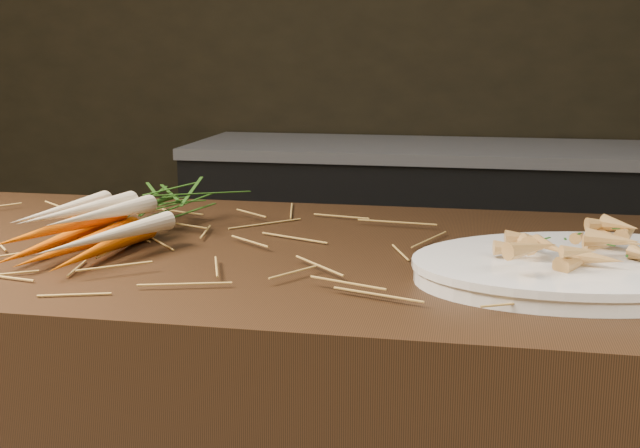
{
  "coord_description": "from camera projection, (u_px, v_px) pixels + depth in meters",
  "views": [
    {
      "loc": [
        0.44,
        -0.81,
        1.19
      ],
      "look_at": [
        0.25,
        0.2,
        0.96
      ],
      "focal_mm": 45.0,
      "sensor_mm": 36.0,
      "label": 1
    }
  ],
  "objects": [
    {
      "name": "back_counter",
      "position": [
        432.0,
        254.0,
        3.06
      ],
      "size": [
        1.82,
        0.62,
        0.84
      ],
      "color": "black",
      "rests_on": "ground"
    },
    {
      "name": "straw_bedding",
      "position": [
        172.0,
        237.0,
        1.21
      ],
      "size": [
        1.4,
        0.6,
        0.02
      ],
      "primitive_type": null,
      "color": "olive",
      "rests_on": "main_counter"
    },
    {
      "name": "root_veg_bunch",
      "position": [
        134.0,
        210.0,
        1.24
      ],
      "size": [
        0.21,
        0.49,
        0.09
      ],
      "rotation": [
        0.0,
        0.0,
        -0.19
      ],
      "color": "#C55300",
      "rests_on": "main_counter"
    },
    {
      "name": "serving_platter",
      "position": [
        589.0,
        271.0,
        1.01
      ],
      "size": [
        0.51,
        0.41,
        0.02
      ],
      "primitive_type": null,
      "rotation": [
        0.0,
        0.0,
        0.28
      ],
      "color": "white",
      "rests_on": "main_counter"
    },
    {
      "name": "roasted_veg_heap",
      "position": [
        591.0,
        243.0,
        1.01
      ],
      "size": [
        0.25,
        0.21,
        0.05
      ],
      "primitive_type": null,
      "rotation": [
        0.0,
        0.0,
        0.28
      ],
      "color": "#A27537",
      "rests_on": "serving_platter"
    }
  ]
}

